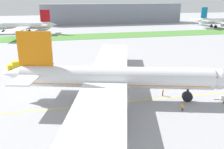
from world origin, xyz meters
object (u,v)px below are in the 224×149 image
parked_airliner_far_centre (24,26)px  service_truck_baggage_loader (106,55)px  parked_airliner_far_right (216,21)px  ground_crew_wingwalker_starboard (163,92)px  airliner_foreground (112,78)px  service_truck_fuel_bowser (17,65)px  ground_crew_marshaller_front (95,104)px  ground_crew_wingwalker_port (183,107)px

parked_airliner_far_centre → service_truck_baggage_loader: bearing=-64.7°
parked_airliner_far_centre → parked_airliner_far_right: parked_airliner_far_right is taller
ground_crew_wingwalker_starboard → parked_airliner_far_centre: 132.41m
airliner_foreground → service_truck_fuel_bowser: (-25.77, 32.20, -3.96)m
airliner_foreground → ground_crew_wingwalker_starboard: 13.88m
airliner_foreground → ground_crew_marshaller_front: bearing=-140.3°
airliner_foreground → ground_crew_wingwalker_starboard: (13.07, -0.73, -4.60)m
airliner_foreground → ground_crew_wingwalker_port: 17.42m
ground_crew_wingwalker_port → parked_airliner_far_right: bearing=52.6°
airliner_foreground → ground_crew_marshaller_front: (-4.94, -4.11, -4.61)m
airliner_foreground → parked_airliner_far_centre: 127.79m
airliner_foreground → parked_airliner_far_centre: (-31.80, 123.77, -0.25)m
ground_crew_wingwalker_starboard → service_truck_fuel_bowser: size_ratio=0.26×
ground_crew_wingwalker_starboard → parked_airliner_far_right: bearing=50.4°
airliner_foreground → service_truck_fuel_bowser: airliner_foreground is taller
ground_crew_wingwalker_starboard → service_truck_baggage_loader: bearing=97.8°
ground_crew_wingwalker_starboard → service_truck_fuel_bowser: 50.93m
airliner_foreground → ground_crew_wingwalker_starboard: bearing=-3.2°
service_truck_baggage_loader → ground_crew_marshaller_front: bearing=-105.2°
airliner_foreground → ground_crew_wingwalker_port: size_ratio=50.86×
airliner_foreground → service_truck_baggage_loader: bearing=79.9°
ground_crew_wingwalker_starboard → service_truck_fuel_bowser: (-38.84, 32.93, 0.65)m
ground_crew_wingwalker_port → parked_airliner_far_right: size_ratio=0.03×
service_truck_fuel_bowser → parked_airliner_far_centre: size_ratio=0.09×
ground_crew_wingwalker_port → service_truck_baggage_loader: service_truck_baggage_loader is taller
ground_crew_wingwalker_port → service_truck_fuel_bowser: service_truck_fuel_bowser is taller
service_truck_baggage_loader → parked_airliner_far_right: 134.64m
ground_crew_wingwalker_port → parked_airliner_far_centre: parked_airliner_far_centre is taller
ground_crew_wingwalker_port → ground_crew_wingwalker_starboard: size_ratio=0.99×
ground_crew_wingwalker_starboard → parked_airliner_far_centre: size_ratio=0.02×
airliner_foreground → ground_crew_wingwalker_port: (13.68, -9.74, -4.61)m
ground_crew_wingwalker_starboard → service_truck_fuel_bowser: service_truck_fuel_bowser is taller
airliner_foreground → service_truck_baggage_loader: airliner_foreground is taller
airliner_foreground → parked_airliner_far_right: (114.68, 122.21, -0.12)m
service_truck_baggage_loader → parked_airliner_far_right: size_ratio=0.10×
parked_airliner_far_right → airliner_foreground: bearing=-133.2°
ground_crew_marshaller_front → ground_crew_wingwalker_starboard: 18.33m
service_truck_baggage_loader → service_truck_fuel_bowser: size_ratio=0.95×
parked_airliner_far_centre → parked_airliner_far_right: size_ratio=1.19×
ground_crew_wingwalker_port → parked_airliner_far_centre: size_ratio=0.02×
parked_airliner_far_right → parked_airliner_far_centre: bearing=179.4°
parked_airliner_far_centre → ground_crew_marshaller_front: bearing=-78.1°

